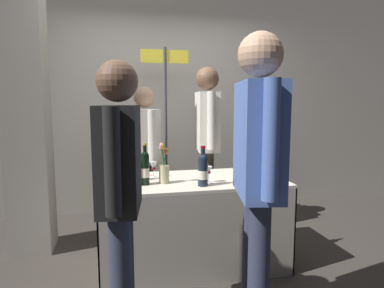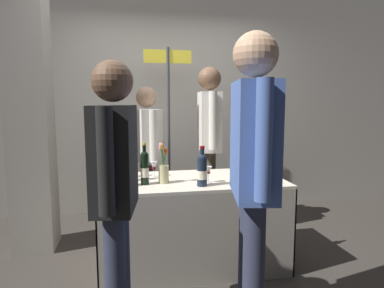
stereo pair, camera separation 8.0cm
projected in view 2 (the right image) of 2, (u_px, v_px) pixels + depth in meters
The scene contains 19 objects.
ground_plane at pixel (192, 263), 2.93m from camera, with size 12.00×12.00×0.00m, color #38332D.
back_partition at pixel (168, 94), 4.34m from camera, with size 7.19×0.12×3.00m, color #9E998E.
concrete_pillar at pixel (29, 97), 3.08m from camera, with size 0.37×0.37×2.90m, color gray.
tasting_table at pixel (192, 205), 2.87m from camera, with size 1.53×0.77×0.75m.
featured_wine_bottle at pixel (202, 169), 2.60m from camera, with size 0.08×0.08×0.31m.
display_bottle_0 at pixel (127, 167), 2.59m from camera, with size 0.07×0.07×0.36m.
display_bottle_1 at pixel (145, 167), 2.64m from camera, with size 0.07×0.07×0.33m.
display_bottle_2 at pixel (114, 162), 2.85m from camera, with size 0.08×0.08×0.33m.
display_bottle_3 at pixel (125, 165), 2.75m from camera, with size 0.07×0.07×0.32m.
display_bottle_4 at pixel (260, 162), 2.85m from camera, with size 0.07×0.07×0.35m.
wine_glass_near_vendor at pixel (208, 171), 2.71m from camera, with size 0.07×0.07×0.13m.
wine_glass_mid at pixel (154, 166), 2.93m from camera, with size 0.06×0.06×0.13m.
flower_vase at pixel (163, 169), 2.69m from camera, with size 0.08×0.08×0.33m.
brochure_stand at pixel (241, 171), 2.78m from camera, with size 0.13×0.01×0.17m, color silver.
vendor_presenter at pixel (147, 146), 3.53m from camera, with size 0.29×0.63×1.56m.
vendor_assistant at pixel (209, 133), 3.58m from camera, with size 0.25×0.58×1.76m.
taster_foreground_right at pixel (253, 160), 1.85m from camera, with size 0.30×0.62×1.77m.
taster_foreground_left at pixel (115, 181), 1.85m from camera, with size 0.26×0.55×1.62m.
booth_signpost at pixel (168, 116), 3.95m from camera, with size 0.55×0.04×2.02m.
Camera 2 is at (-0.52, -2.73, 1.40)m, focal length 31.45 mm.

